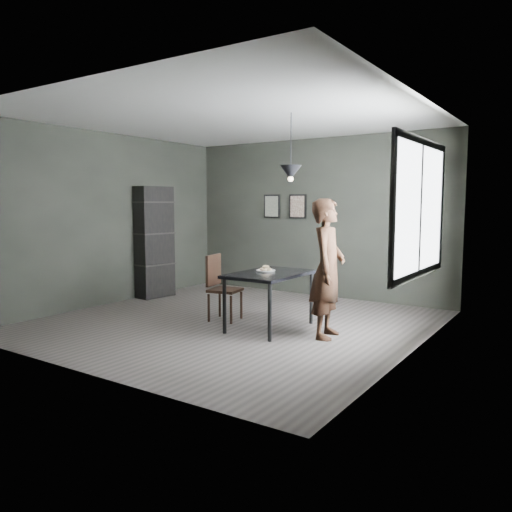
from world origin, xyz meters
The scene contains 13 objects.
ground centered at (0.00, 0.00, 0.00)m, with size 5.00×5.00×0.00m, color #393431.
back_wall centered at (0.00, 2.50, 1.40)m, with size 5.00×0.10×2.80m, color black.
ceiling centered at (0.00, 0.00, 2.80)m, with size 5.00×5.00×0.02m.
window_assembly centered at (2.47, 0.20, 1.60)m, with size 0.04×1.96×1.56m.
cafe_table centered at (0.60, 0.00, 0.67)m, with size 0.80×1.20×0.75m.
white_plate centered at (0.50, 0.06, 0.76)m, with size 0.23×0.23×0.01m, color white.
donut_pile centered at (0.50, 0.06, 0.79)m, with size 0.18×0.18×0.07m.
woman centered at (1.42, 0.03, 0.86)m, with size 0.63×0.41×1.72m, color black.
wood_chair centered at (-0.26, 0.03, 0.53)m, with size 0.47×0.47×0.93m.
shelf_unit centered at (-2.32, 0.79, 0.97)m, with size 0.37×0.65×1.95m, color black.
pendant_lamp centered at (0.85, 0.10, 2.05)m, with size 0.28×0.28×0.86m.
framed_print_left centered at (-0.90, 2.47, 1.60)m, with size 0.34×0.04×0.44m.
framed_print_right centered at (-0.35, 2.47, 1.60)m, with size 0.34×0.04×0.44m.
Camera 1 is at (4.06, -5.52, 1.66)m, focal length 35.00 mm.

